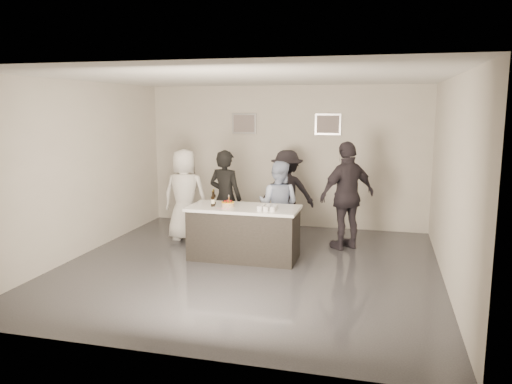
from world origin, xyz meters
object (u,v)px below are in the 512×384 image
person_main_blue (278,204)px  person_guest_back (287,193)px  bar_counter (244,233)px  beer_bottle_b (213,199)px  person_main_black (225,198)px  person_guest_left (185,195)px  cake (228,204)px  person_guest_right (347,196)px  beer_bottle_a (214,197)px

person_main_blue → person_guest_back: person_guest_back is taller
person_main_blue → person_guest_back: size_ratio=0.93×
bar_counter → beer_bottle_b: 0.78m
person_main_blue → person_main_black: bearing=14.3°
person_main_blue → person_guest_left: (-1.85, 0.04, 0.09)m
person_main_black → person_guest_back: (0.94, 1.08, -0.04)m
bar_counter → cake: size_ratio=8.51×
beer_bottle_b → person_guest_left: person_guest_left is taller
person_guest_right → bar_counter: bearing=-8.6°
bar_counter → beer_bottle_b: bearing=-169.4°
person_guest_left → person_guest_back: bearing=-157.5°
person_guest_left → person_guest_back: person_guest_left is taller
person_guest_left → cake: bearing=137.3°
person_guest_left → person_guest_back: size_ratio=1.03×
person_guest_right → person_guest_left: bearing=-38.4°
person_guest_back → cake: bearing=53.4°
bar_counter → person_guest_left: 1.75m
beer_bottle_a → person_main_blue: (0.97, 0.78, -0.23)m
cake → person_main_blue: size_ratio=0.14×
person_main_black → person_guest_back: bearing=-118.5°
cake → beer_bottle_b: 0.27m
person_main_black → person_guest_left: bearing=1.3°
cake → beer_bottle_a: (-0.29, 0.12, 0.09)m
person_guest_right → beer_bottle_a: bearing=-17.2°
beer_bottle_a → beer_bottle_b: same height
bar_counter → cake: 0.56m
beer_bottle_b → person_guest_left: (-0.92, 0.99, -0.15)m
beer_bottle_a → person_guest_back: (0.94, 1.73, -0.17)m
beer_bottle_a → person_guest_right: person_guest_right is taller
cake → person_guest_left: person_guest_left is taller
cake → person_main_black: bearing=111.0°
person_main_blue → beer_bottle_b: bearing=51.9°
person_main_black → cake: bearing=123.7°
cake → person_main_blue: (0.68, 0.91, -0.14)m
bar_counter → person_main_blue: (0.41, 0.85, 0.35)m
beer_bottle_b → person_main_blue: (0.93, 0.95, -0.23)m
person_guest_left → beer_bottle_a: bearing=133.1°
person_guest_back → beer_bottle_b: bearing=47.2°
person_guest_right → person_guest_back: 1.46m
cake → person_main_blue: person_main_blue is taller
beer_bottle_a → person_guest_right: (2.19, 1.00, -0.05)m
bar_counter → cake: (-0.26, -0.05, 0.49)m
beer_bottle_a → person_guest_back: person_guest_back is taller
person_guest_right → person_guest_back: person_guest_right is taller
person_main_black → person_guest_back: size_ratio=1.04×
bar_counter → person_guest_back: size_ratio=1.09×
beer_bottle_b → person_main_blue: size_ratio=0.16×
bar_counter → beer_bottle_b: (-0.52, -0.10, 0.58)m
beer_bottle_b → person_main_black: size_ratio=0.15×
cake → beer_bottle_a: beer_bottle_a is taller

